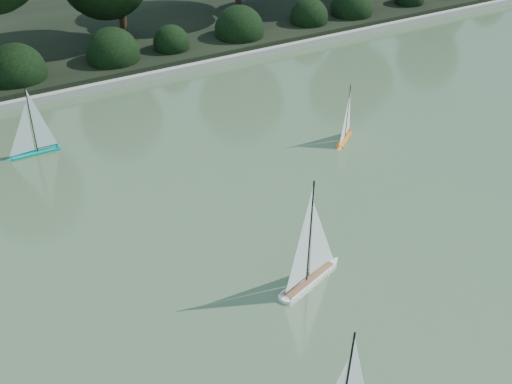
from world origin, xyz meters
TOP-DOWN VIEW (x-y plane):
  - ground at (0.00, 0.00)m, footprint 80.00×80.00m
  - pond_coping at (0.00, 9.00)m, footprint 40.00×0.35m
  - far_bank at (0.00, 13.00)m, footprint 40.00×8.00m
  - shrub_hedge at (0.00, 9.90)m, footprint 29.10×1.10m
  - sailboat_white_b at (-0.10, 0.59)m, footprint 1.38×0.63m
  - sailboat_orange at (2.92, 3.85)m, footprint 0.82×0.68m
  - sailboat_teal at (-2.81, 6.54)m, footprint 1.13×0.19m

SIDE VIEW (x-z plane):
  - ground at x=0.00m, z-range 0.00..0.00m
  - pond_coping at x=0.00m, z-range 0.00..0.18m
  - far_bank at x=0.00m, z-range 0.00..0.30m
  - sailboat_orange at x=2.92m, z-range -0.44..0.85m
  - sailboat_teal at x=-2.81m, z-range -0.53..1.02m
  - sailboat_white_b at x=-0.10m, z-range -0.66..1.25m
  - shrub_hedge at x=0.00m, z-range -0.10..1.00m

